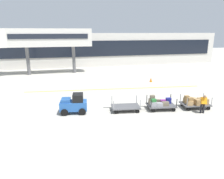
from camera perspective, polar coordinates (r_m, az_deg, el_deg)
name	(u,v)px	position (r m, az deg, el deg)	size (l,w,h in m)	color
ground_plane	(130,123)	(15.13, 4.90, -9.04)	(120.00, 120.00, 0.00)	#B2ADA0
apron_lead_line	(115,89)	(23.63, 0.91, 0.16)	(19.88, 0.20, 0.01)	yellow
terminal_building	(86,50)	(39.38, -7.23, 10.71)	(52.83, 2.51, 6.04)	beige
jet_bridge	(38,38)	(33.16, -19.61, 13.13)	(14.37, 3.00, 6.74)	silver
baggage_tug	(74,104)	(16.80, -10.40, -3.93)	(2.22, 1.46, 1.58)	#2659A5
baggage_cart_lead	(125,107)	(17.12, 3.72, -4.76)	(3.07, 1.69, 1.10)	#4C4C4F
baggage_cart_middle	(159,103)	(17.79, 12.89, -3.73)	(3.07, 1.69, 1.18)	#4C4C4F
baggage_cart_tail	(195,102)	(18.99, 21.92, -3.21)	(3.07, 1.69, 1.10)	#4C4C4F
baggage_handler	(203,103)	(17.89, 23.77, -3.43)	(0.51, 0.52, 1.56)	black
safety_cone_near	(151,80)	(27.42, 10.63, 2.64)	(0.36, 0.36, 0.55)	orange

